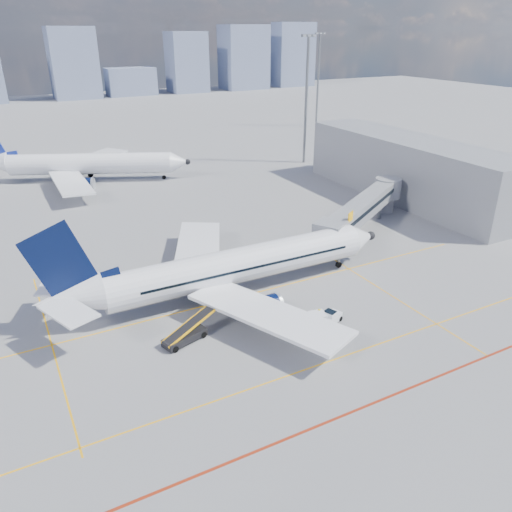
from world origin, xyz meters
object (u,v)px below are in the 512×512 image
at_px(cargo_dolly, 309,323).
at_px(ramp_worker, 319,318).
at_px(baggage_tug, 331,317).
at_px(belt_loader, 186,335).
at_px(second_aircraft, 81,164).
at_px(main_aircraft, 226,268).

bearing_deg(cargo_dolly, ramp_worker, 24.28).
bearing_deg(cargo_dolly, baggage_tug, 17.09).
bearing_deg(baggage_tug, belt_loader, 143.48).
bearing_deg(ramp_worker, cargo_dolly, 111.70).
height_order(baggage_tug, cargo_dolly, cargo_dolly).
bearing_deg(second_aircraft, belt_loader, -67.77).
bearing_deg(second_aircraft, main_aircraft, -60.43).
distance_m(baggage_tug, belt_loader, 14.25).
xyz_separation_m(main_aircraft, second_aircraft, (-5.23, 53.54, -0.00)).
bearing_deg(main_aircraft, second_aircraft, 95.89).
relative_size(main_aircraft, cargo_dolly, 10.81).
bearing_deg(cargo_dolly, belt_loader, 170.54).
height_order(second_aircraft, belt_loader, second_aircraft).
xyz_separation_m(cargo_dolly, belt_loader, (-10.91, 4.06, -0.38)).
bearing_deg(baggage_tug, cargo_dolly, 164.88).
height_order(baggage_tug, belt_loader, belt_loader).
height_order(main_aircraft, baggage_tug, main_aircraft).
relative_size(baggage_tug, ramp_worker, 1.21).
height_order(second_aircraft, baggage_tug, second_aircraft).
distance_m(main_aircraft, second_aircraft, 53.80).
bearing_deg(second_aircraft, ramp_worker, -56.63).
bearing_deg(cargo_dolly, second_aircraft, 109.04).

